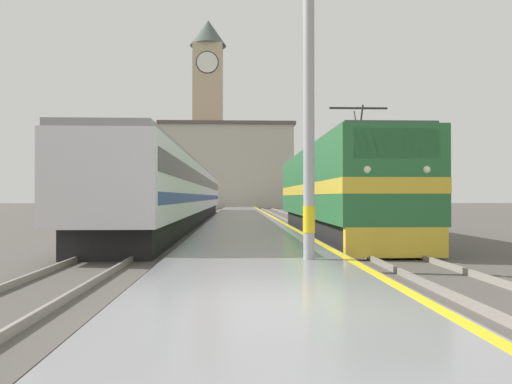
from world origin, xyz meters
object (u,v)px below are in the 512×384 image
Objects in this scene: passenger_train at (185,193)px; clock_tower at (208,107)px; locomotive_train at (335,191)px; catenary_mast at (314,94)px.

clock_tower is at bearing 91.57° from passenger_train.
clock_tower reaches higher than passenger_train.
passenger_train is (-7.68, 11.91, 0.00)m from locomotive_train.
passenger_train is 54.54m from clock_tower.
locomotive_train is 0.52× the size of clock_tower.
catenary_mast is at bearing -84.91° from clock_tower.
passenger_train is 1.31× the size of clock_tower.
passenger_train is at bearing 103.27° from catenary_mast.
locomotive_train is at bearing 76.17° from catenary_mast.
passenger_train is 22.72m from catenary_mast.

